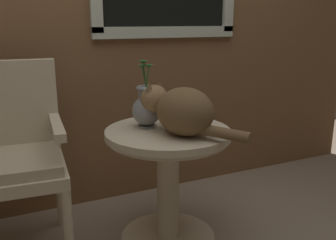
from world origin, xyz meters
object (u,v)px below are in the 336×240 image
at_px(wicker_side_table, 168,167).
at_px(wicker_chair, 7,150).
at_px(cat, 181,110).
at_px(pewter_vase_with_ivy, 147,107).

relative_size(wicker_side_table, wicker_chair, 0.66).
distance_m(cat, pewter_vase_with_ivy, 0.21).
relative_size(cat, pewter_vase_with_ivy, 1.55).
height_order(wicker_chair, cat, wicker_chair).
bearing_deg(cat, pewter_vase_with_ivy, 118.53).
relative_size(wicker_chair, cat, 1.80).
xyz_separation_m(wicker_chair, pewter_vase_with_ivy, (0.66, -0.19, 0.19)).
height_order(cat, pewter_vase_with_ivy, pewter_vase_with_ivy).
bearing_deg(cat, wicker_chair, 153.79).
relative_size(wicker_chair, pewter_vase_with_ivy, 2.80).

